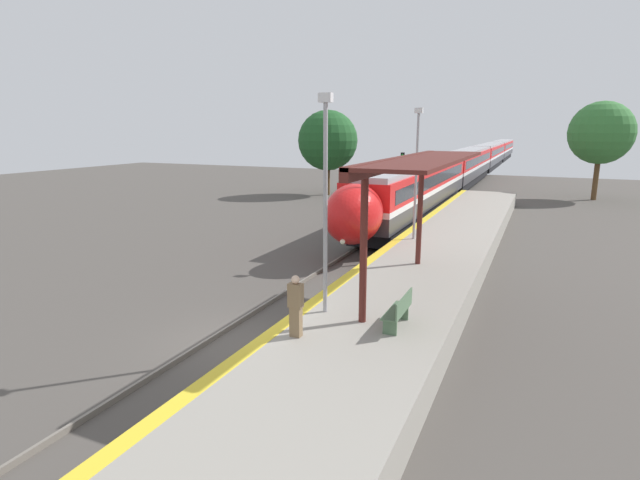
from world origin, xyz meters
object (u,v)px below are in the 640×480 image
at_px(railway_signal, 402,174).
at_px(lamppost_near, 325,193).
at_px(platform_bench, 399,310).
at_px(person_waiting, 296,305).
at_px(lamppost_mid, 417,166).
at_px(train, 478,160).

height_order(railway_signal, lamppost_near, lamppost_near).
height_order(platform_bench, lamppost_near, lamppost_near).
xyz_separation_m(platform_bench, person_waiting, (-2.22, -1.63, 0.35)).
height_order(railway_signal, lamppost_mid, lamppost_mid).
distance_m(train, lamppost_near, 55.50).
height_order(person_waiting, lamppost_mid, lamppost_mid).
xyz_separation_m(platform_bench, lamppost_near, (-2.24, 0.27, 2.94)).
xyz_separation_m(railway_signal, lamppost_mid, (4.90, -16.07, 1.82)).
xyz_separation_m(platform_bench, lamppost_mid, (-2.24, 10.81, 2.94)).
relative_size(person_waiting, railway_signal, 0.37).
bearing_deg(train, lamppost_near, -87.44).
height_order(train, lamppost_near, lamppost_near).
bearing_deg(person_waiting, lamppost_near, 90.67).
distance_m(person_waiting, lamppost_mid, 12.71).
relative_size(platform_bench, railway_signal, 0.36).
bearing_deg(person_waiting, railway_signal, 99.80).
bearing_deg(train, person_waiting, -87.51).
distance_m(train, person_waiting, 57.35).
relative_size(railway_signal, lamppost_near, 0.71).
distance_m(train, railway_signal, 28.89).
height_order(platform_bench, lamppost_mid, lamppost_mid).
height_order(train, platform_bench, train).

